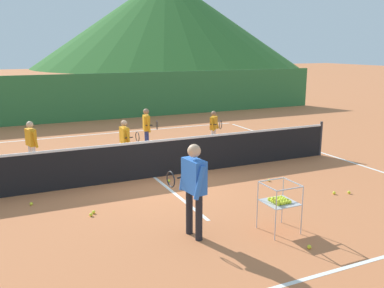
{
  "coord_description": "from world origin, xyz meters",
  "views": [
    {
      "loc": [
        -3.47,
        -9.76,
        3.25
      ],
      "look_at": [
        0.79,
        -0.57,
        0.92
      ],
      "focal_mm": 39.46,
      "sensor_mm": 36.0,
      "label": 1
    }
  ],
  "objects_px": {
    "tennis_ball_1": "(169,181)",
    "tennis_ball_6": "(94,212)",
    "tennis_ball_5": "(349,192)",
    "student_0": "(31,141)",
    "ball_cart": "(279,201)",
    "tennis_ball_2": "(91,215)",
    "student_3": "(214,125)",
    "tennis_ball_4": "(309,247)",
    "tennis_net": "(154,158)",
    "student_2": "(147,126)",
    "tennis_ball_0": "(31,204)",
    "student_1": "(125,138)",
    "instructor": "(193,182)",
    "tennis_ball_9": "(334,193)",
    "tennis_ball_8": "(269,180)"
  },
  "relations": [
    {
      "from": "ball_cart",
      "to": "tennis_ball_2",
      "type": "bearing_deg",
      "value": 144.21
    },
    {
      "from": "tennis_ball_9",
      "to": "tennis_ball_8",
      "type": "bearing_deg",
      "value": 119.38
    },
    {
      "from": "tennis_net",
      "to": "student_1",
      "type": "bearing_deg",
      "value": 103.59
    },
    {
      "from": "student_0",
      "to": "tennis_ball_2",
      "type": "height_order",
      "value": "student_0"
    },
    {
      "from": "ball_cart",
      "to": "tennis_ball_9",
      "type": "height_order",
      "value": "ball_cart"
    },
    {
      "from": "tennis_net",
      "to": "student_3",
      "type": "height_order",
      "value": "student_3"
    },
    {
      "from": "student_0",
      "to": "tennis_ball_0",
      "type": "relative_size",
      "value": 19.39
    },
    {
      "from": "student_1",
      "to": "tennis_ball_6",
      "type": "relative_size",
      "value": 18.99
    },
    {
      "from": "instructor",
      "to": "student_3",
      "type": "relative_size",
      "value": 1.39
    },
    {
      "from": "tennis_ball_1",
      "to": "tennis_ball_2",
      "type": "bearing_deg",
      "value": -148.26
    },
    {
      "from": "student_0",
      "to": "tennis_ball_8",
      "type": "bearing_deg",
      "value": -35.08
    },
    {
      "from": "tennis_ball_2",
      "to": "tennis_net",
      "type": "bearing_deg",
      "value": 43.14
    },
    {
      "from": "tennis_ball_2",
      "to": "tennis_ball_4",
      "type": "bearing_deg",
      "value": -44.12
    },
    {
      "from": "instructor",
      "to": "tennis_ball_6",
      "type": "bearing_deg",
      "value": 127.44
    },
    {
      "from": "student_3",
      "to": "tennis_ball_9",
      "type": "height_order",
      "value": "student_3"
    },
    {
      "from": "tennis_ball_1",
      "to": "tennis_ball_6",
      "type": "height_order",
      "value": "same"
    },
    {
      "from": "tennis_ball_2",
      "to": "tennis_ball_9",
      "type": "height_order",
      "value": "same"
    },
    {
      "from": "student_0",
      "to": "tennis_ball_4",
      "type": "bearing_deg",
      "value": -61.73
    },
    {
      "from": "student_3",
      "to": "ball_cart",
      "type": "xyz_separation_m",
      "value": [
        -2.05,
        -6.39,
        -0.14
      ]
    },
    {
      "from": "instructor",
      "to": "student_0",
      "type": "distance_m",
      "value": 6.09
    },
    {
      "from": "student_1",
      "to": "tennis_ball_6",
      "type": "bearing_deg",
      "value": -116.66
    },
    {
      "from": "student_1",
      "to": "tennis_ball_0",
      "type": "relative_size",
      "value": 18.99
    },
    {
      "from": "tennis_ball_2",
      "to": "tennis_ball_5",
      "type": "bearing_deg",
      "value": -11.64
    },
    {
      "from": "student_3",
      "to": "tennis_ball_2",
      "type": "relative_size",
      "value": 17.64
    },
    {
      "from": "student_1",
      "to": "student_2",
      "type": "distance_m",
      "value": 1.73
    },
    {
      "from": "tennis_ball_5",
      "to": "student_0",
      "type": "bearing_deg",
      "value": 140.74
    },
    {
      "from": "student_0",
      "to": "student_2",
      "type": "bearing_deg",
      "value": 9.84
    },
    {
      "from": "student_0",
      "to": "tennis_ball_4",
      "type": "distance_m",
      "value": 7.89
    },
    {
      "from": "instructor",
      "to": "tennis_net",
      "type": "bearing_deg",
      "value": 81.08
    },
    {
      "from": "student_0",
      "to": "student_1",
      "type": "distance_m",
      "value": 2.51
    },
    {
      "from": "tennis_ball_1",
      "to": "tennis_ball_6",
      "type": "xyz_separation_m",
      "value": [
        -2.12,
        -1.24,
        0.0
      ]
    },
    {
      "from": "tennis_ball_2",
      "to": "tennis_ball_6",
      "type": "relative_size",
      "value": 1.0
    },
    {
      "from": "student_1",
      "to": "instructor",
      "type": "bearing_deg",
      "value": -92.52
    },
    {
      "from": "tennis_ball_4",
      "to": "instructor",
      "type": "bearing_deg",
      "value": 141.49
    },
    {
      "from": "ball_cart",
      "to": "tennis_ball_1",
      "type": "bearing_deg",
      "value": 101.95
    },
    {
      "from": "ball_cart",
      "to": "tennis_ball_6",
      "type": "relative_size",
      "value": 13.22
    },
    {
      "from": "student_0",
      "to": "tennis_ball_8",
      "type": "relative_size",
      "value": 19.39
    },
    {
      "from": "tennis_net",
      "to": "student_0",
      "type": "height_order",
      "value": "student_0"
    },
    {
      "from": "ball_cart",
      "to": "tennis_ball_2",
      "type": "height_order",
      "value": "ball_cart"
    },
    {
      "from": "tennis_ball_1",
      "to": "student_2",
      "type": "bearing_deg",
      "value": 80.2
    },
    {
      "from": "student_1",
      "to": "tennis_ball_9",
      "type": "bearing_deg",
      "value": -50.22
    },
    {
      "from": "tennis_net",
      "to": "tennis_ball_8",
      "type": "relative_size",
      "value": 159.85
    },
    {
      "from": "student_0",
      "to": "student_2",
      "type": "height_order",
      "value": "student_2"
    },
    {
      "from": "student_0",
      "to": "student_2",
      "type": "relative_size",
      "value": 0.96
    },
    {
      "from": "tennis_ball_0",
      "to": "tennis_ball_6",
      "type": "height_order",
      "value": "same"
    },
    {
      "from": "tennis_ball_0",
      "to": "tennis_ball_5",
      "type": "xyz_separation_m",
      "value": [
        6.61,
        -2.27,
        0.0
      ]
    },
    {
      "from": "instructor",
      "to": "tennis_ball_4",
      "type": "xyz_separation_m",
      "value": [
        1.54,
        -1.23,
        -0.97
      ]
    },
    {
      "from": "instructor",
      "to": "tennis_ball_6",
      "type": "xyz_separation_m",
      "value": [
        -1.37,
        1.79,
        -0.97
      ]
    },
    {
      "from": "tennis_ball_0",
      "to": "tennis_ball_9",
      "type": "xyz_separation_m",
      "value": [
        6.28,
        -2.16,
        0.0
      ]
    },
    {
      "from": "student_0",
      "to": "ball_cart",
      "type": "xyz_separation_m",
      "value": [
        3.66,
        -6.13,
        -0.21
      ]
    }
  ]
}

